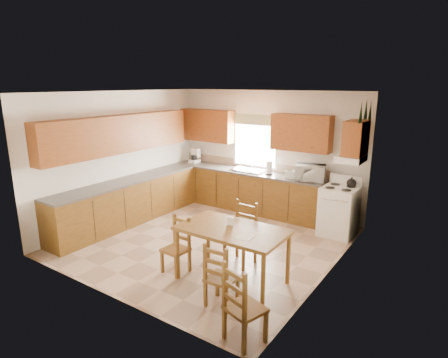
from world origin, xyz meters
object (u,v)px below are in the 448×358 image
Objects in this scene: stove at (339,212)px; chair_far_left at (175,246)px; dining_table at (232,255)px; chair_near_left at (222,274)px; microwave at (310,173)px; chair_far_right at (240,234)px; chair_near_right at (245,303)px.

chair_far_left is at bearing -117.07° from stove.
dining_table is 0.63m from chair_near_left.
chair_near_left is (-0.51, -3.21, -0.02)m from stove.
dining_table is (-0.03, -2.87, -0.67)m from microwave.
microwave is at bearing 78.05° from chair_far_left.
chair_far_right is at bearing -73.43° from chair_near_left.
stove is at bearing 64.87° from chair_far_left.
stove is at bearing -70.65° from chair_near_right.
chair_near_right is at bearing 141.20° from chair_near_left.
chair_near_left reaches higher than chair_far_left.
stove is at bearing 74.07° from dining_table.
microwave reaches higher than chair_near_right.
stove reaches higher than chair_far_left.
chair_near_left is (0.22, -0.59, 0.03)m from dining_table.
chair_near_right reaches higher than chair_near_left.
microwave is at bearing 89.25° from dining_table.
chair_near_right is 0.95× the size of chair_far_right.
microwave is 4.03m from chair_near_right.
stove is at bearing 69.32° from chair_far_right.
chair_near_right is at bearing -86.28° from stove.
chair_far_right is at bearing -38.95° from chair_near_right.
stove is 2.28m from chair_far_right.
stove is 1.04× the size of chair_near_left.
stove is 0.97× the size of chair_near_right.
chair_far_right is (-0.22, -2.33, -0.58)m from microwave.
microwave is 3.52m from chair_near_left.
dining_table is at bearing -73.02° from chair_near_left.
chair_far_right is (-0.19, 0.53, 0.09)m from dining_table.
stove is 2.72m from dining_table.
microwave is 2.41m from chair_far_right.
dining_table is 0.90m from chair_far_left.
chair_near_left is at bearing -17.69° from chair_near_right.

